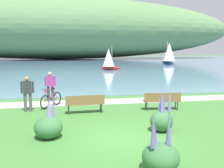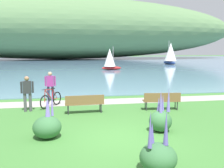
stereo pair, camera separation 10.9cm
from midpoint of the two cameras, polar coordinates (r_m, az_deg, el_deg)
The scene contains 14 objects.
ground_plane at distance 8.76m, azimuth 2.50°, elevation -12.01°, with size 200.00×200.00×0.00m, color #3D7533.
bay_water at distance 55.60m, azimuth -7.87°, elevation 4.85°, with size 180.00×80.00×0.04m, color #5B7F9E.
distant_hillside at distance 75.59m, azimuth -11.48°, elevation 12.28°, with size 105.92×28.00×17.62m, color #567A4C.
shoreline_path at distance 14.32m, azimuth -2.44°, elevation -4.06°, with size 60.00×1.50×0.01m, color #A39E93.
park_bench_near_camera at distance 12.59m, azimuth 11.47°, elevation -3.49°, with size 1.84×0.67×0.88m.
park_bench_further_along at distance 11.78m, azimuth -5.98°, elevation -4.17°, with size 1.82×0.57×0.88m.
bicycle_leaning_near_bench at distance 13.37m, azimuth -13.47°, elevation -3.43°, with size 0.99×1.53×1.01m.
person_at_shoreline at distance 14.68m, azimuth -13.64°, elevation -0.13°, with size 0.61×0.22×1.71m.
person_on_the_grass at distance 12.62m, azimuth -18.48°, elevation -1.61°, with size 0.61×0.25×1.71m.
echium_bush_closest_to_camera at distance 6.48m, azimuth 10.95°, elevation -15.71°, with size 0.92×0.92×1.58m.
echium_bush_beside_closest at distance 8.83m, azimuth -14.17°, elevation -9.29°, with size 0.96×0.96×1.59m.
echium_bush_mid_cluster at distance 9.38m, azimuth 11.33°, elevation -7.86°, with size 0.83×0.83×1.61m.
sailboat_nearest_to_shore at distance 49.66m, azimuth 13.20°, elevation 6.82°, with size 2.65×3.97×4.50m.
sailboat_toward_hillside at distance 35.64m, azimuth -0.38°, elevation 5.74°, with size 2.82×1.71×3.29m.
Camera 2 is at (-1.69, -8.05, 2.99)m, focal length 40.21 mm.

